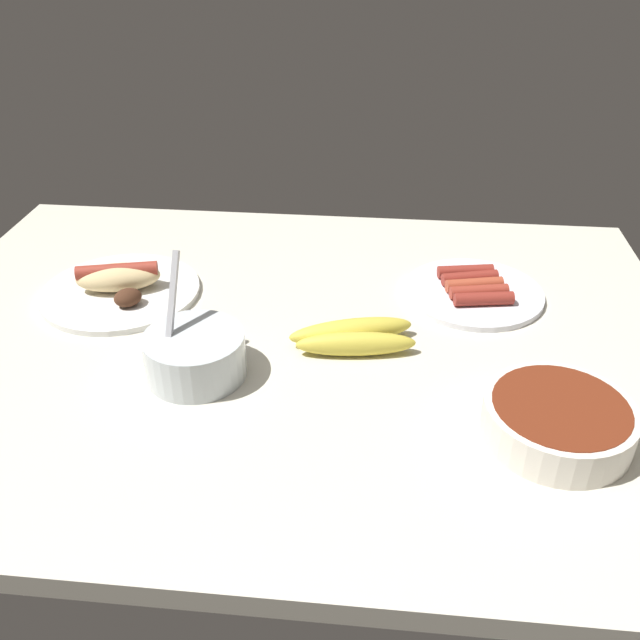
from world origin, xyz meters
TOP-DOWN VIEW (x-y plane):
  - ground_plane at (0.00, 0.00)cm, footprint 120.00×90.00cm
  - banana_bunch at (-9.93, 2.02)cm, footprint 19.12×10.70cm
  - plate_hotdog_assembled at (29.21, -9.30)cm, footprint 25.95×25.95cm
  - plate_sausages at (-28.81, -15.01)cm, footprint 22.88×22.88cm
  - bowl_coleslaw at (11.19, 10.82)cm, footprint 13.82×13.82cm
  - bowl_chili at (-35.73, 18.98)cm, footprint 18.10×18.10cm

SIDE VIEW (x-z plane):
  - ground_plane at x=0.00cm, z-range -3.00..0.00cm
  - plate_sausages at x=-28.81cm, z-range -0.61..2.50cm
  - plate_hotdog_assembled at x=29.21cm, z-range -1.14..4.47cm
  - banana_bunch at x=-9.93cm, z-range -0.01..3.61cm
  - bowl_chili at x=-35.73cm, z-range 0.24..5.19cm
  - bowl_coleslaw at x=11.19cm, z-range -4.56..11.57cm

